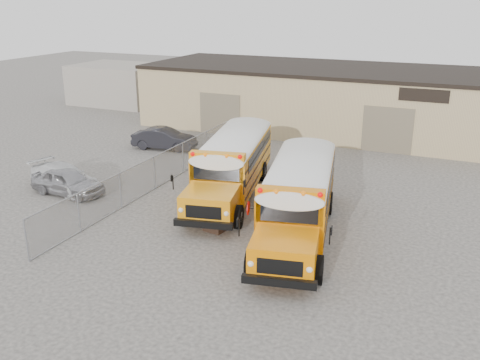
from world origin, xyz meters
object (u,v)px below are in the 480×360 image
at_px(school_bus_left, 254,130).
at_px(car_silver, 68,182).
at_px(tarp_bundle, 215,216).
at_px(car_dark, 164,139).
at_px(car_white, 64,177).
at_px(school_bus_right, 311,152).

relative_size(school_bus_left, car_silver, 2.71).
bearing_deg(school_bus_left, tarp_bundle, -76.25).
bearing_deg(tarp_bundle, school_bus_left, 103.75).
bearing_deg(tarp_bundle, car_silver, 174.02).
distance_m(tarp_bundle, car_dark, 13.69).
bearing_deg(car_dark, school_bus_left, -94.99).
bearing_deg(car_white, school_bus_left, -21.36).
height_order(car_white, car_dark, car_dark).
distance_m(school_bus_left, school_bus_right, 5.59).
xyz_separation_m(tarp_bundle, car_white, (-9.60, 1.44, -0.01)).
bearing_deg(school_bus_right, school_bus_left, 145.69).
xyz_separation_m(school_bus_right, car_dark, (-10.91, 2.69, -1.09)).
bearing_deg(car_silver, school_bus_left, -30.11).
distance_m(car_silver, car_dark, 9.43).
height_order(tarp_bundle, car_white, car_white).
bearing_deg(car_white, car_silver, -111.88).
distance_m(school_bus_left, car_white, 11.74).
bearing_deg(school_bus_left, car_white, -126.52).
height_order(tarp_bundle, car_silver, car_silver).
xyz_separation_m(school_bus_left, tarp_bundle, (2.65, -10.83, -1.11)).
height_order(school_bus_right, car_silver, school_bus_right).
xyz_separation_m(school_bus_left, car_silver, (-6.29, -9.89, -1.10)).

